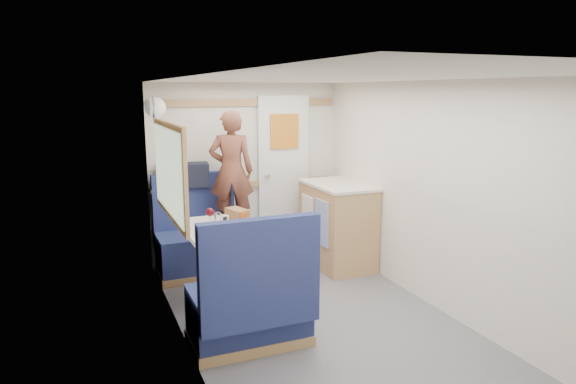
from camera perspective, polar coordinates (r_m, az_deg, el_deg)
name	(u,v)px	position (r m, az deg, el deg)	size (l,w,h in m)	color
floor	(336,338)	(4.21, 5.33, -15.86)	(4.50, 4.50, 0.00)	#515156
ceiling	(341,78)	(3.75, 5.90, 12.51)	(4.50, 4.50, 0.00)	silver
wall_back	(246,171)	(5.90, -4.68, 2.29)	(2.20, 0.02, 2.00)	silver
wall_left	(192,229)	(3.49, -10.60, -4.10)	(0.02, 4.50, 2.00)	silver
wall_right	(456,203)	(4.47, 18.17, -1.12)	(0.02, 4.50, 2.00)	silver
oak_trim_low	(247,185)	(5.91, -4.59, 0.82)	(2.15, 0.02, 0.08)	#AB794D
oak_trim_high	(246,103)	(5.81, -4.74, 9.88)	(2.15, 0.02, 0.08)	#AB794D
side_window	(168,171)	(4.41, -13.16, 2.29)	(0.04, 1.30, 0.72)	#A0B095
rear_door	(284,172)	(6.02, -0.50, 2.24)	(0.62, 0.12, 1.86)	white
dinette_table	(220,244)	(4.65, -7.53, -5.72)	(0.62, 0.92, 0.72)	white
bench_far	(200,246)	(5.53, -9.79, -5.90)	(0.90, 0.59, 1.05)	navy
bench_near	(251,309)	(3.96, -4.11, -12.82)	(0.90, 0.59, 1.05)	navy
ledge	(193,188)	(5.63, -10.56, 0.47)	(0.90, 0.14, 0.04)	#AB794D
dome_light	(155,107)	(5.21, -14.52, 9.08)	(0.20, 0.20, 0.20)	white
galley_counter	(337,224)	(5.69, 5.48, -3.56)	(0.57, 0.92, 0.92)	#AB794D
person	(231,171)	(5.40, -6.31, 2.34)	(0.46, 0.30, 1.27)	brown
duffel_bag	(184,175)	(5.59, -11.50, 1.86)	(0.52, 0.25, 0.25)	black
tray	(238,227)	(4.54, -5.56, -3.91)	(0.29, 0.38, 0.02)	white
orange_fruit	(245,224)	(4.44, -4.80, -3.61)	(0.08, 0.08, 0.08)	#DB5709
cheese_block	(231,225)	(4.51, -6.35, -3.70)	(0.11, 0.06, 0.04)	#E5CD84
wine_glass	(210,213)	(4.62, -8.66, -2.29)	(0.08, 0.08, 0.17)	white
tumbler_left	(218,230)	(4.31, -7.79, -4.19)	(0.07, 0.07, 0.11)	silver
tumbler_mid	(213,217)	(4.76, -8.39, -2.76)	(0.06, 0.06, 0.10)	white
tumbler_right	(218,218)	(4.70, -7.79, -2.92)	(0.07, 0.07, 0.11)	white
beer_glass	(244,218)	(4.66, -4.94, -2.95)	(0.07, 0.07, 0.11)	#924415
pepper_grinder	(225,223)	(4.56, -7.00, -3.38)	(0.04, 0.04, 0.10)	black
salt_grinder	(227,221)	(4.61, -6.83, -3.19)	(0.04, 0.04, 0.10)	silver
bread_loaf	(237,214)	(4.85, -5.67, -2.46)	(0.13, 0.24, 0.10)	olive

